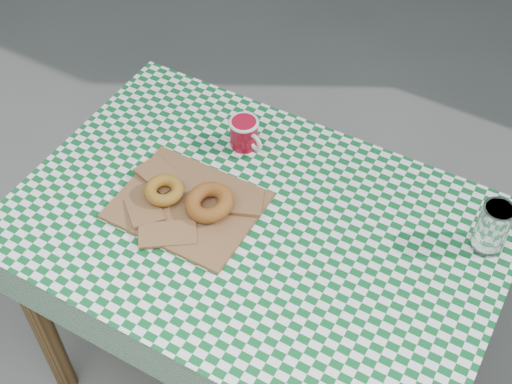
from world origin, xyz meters
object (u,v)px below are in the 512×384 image
paper_bag (188,205)px  drinking_glass (492,228)px  coffee_mug (244,133)px  table (255,311)px

paper_bag → drinking_glass: (0.65, 0.24, 0.06)m
paper_bag → coffee_mug: (0.01, 0.25, 0.03)m
paper_bag → coffee_mug: coffee_mug is taller
table → coffee_mug: size_ratio=7.81×
paper_bag → drinking_glass: drinking_glass is taller
paper_bag → drinking_glass: size_ratio=2.55×
table → paper_bag: paper_bag is taller
coffee_mug → drinking_glass: size_ratio=1.10×
coffee_mug → paper_bag: bearing=-71.1°
paper_bag → drinking_glass: 0.69m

